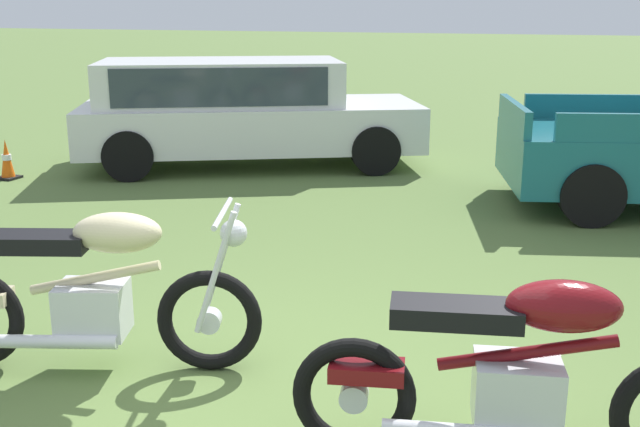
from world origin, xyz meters
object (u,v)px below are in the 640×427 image
object	(u,v)px
motorcycle_maroon	(520,373)
car_white	(236,104)
traffic_cone	(7,161)
motorcycle_cream	(92,292)

from	to	relation	value
motorcycle_maroon	car_white	distance (m)	7.54
motorcycle_maroon	traffic_cone	world-z (taller)	motorcycle_maroon
traffic_cone	car_white	bearing A→B (deg)	37.97
motorcycle_cream	traffic_cone	distance (m)	5.94
motorcycle_cream	car_white	distance (m)	6.24
traffic_cone	motorcycle_maroon	bearing A→B (deg)	-32.04
motorcycle_cream	motorcycle_maroon	size ratio (longest dim) A/B	0.96
car_white	traffic_cone	size ratio (longest dim) A/B	9.63
motorcycle_cream	traffic_cone	xyz separation A→B (m)	(-4.30, 4.08, -0.26)
motorcycle_maroon	motorcycle_cream	bearing A→B (deg)	163.52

